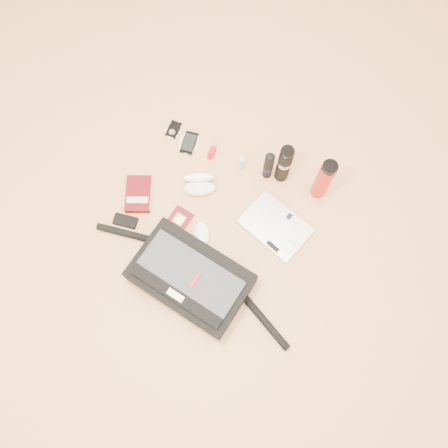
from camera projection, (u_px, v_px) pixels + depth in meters
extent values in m
plane|color=tan|center=(210.00, 236.00, 2.09)|extent=(4.00, 4.00, 0.00)
cube|color=black|center=(191.00, 278.00, 1.97)|extent=(0.57, 0.43, 0.12)
cube|color=#2F3337|center=(188.00, 277.00, 1.90)|extent=(0.49, 0.32, 0.01)
cube|color=black|center=(176.00, 296.00, 1.87)|extent=(0.45, 0.15, 0.02)
cube|color=#F3ECC0|center=(176.00, 295.00, 1.87)|extent=(0.08, 0.05, 0.02)
cube|color=#C40205|center=(195.00, 281.00, 1.89)|extent=(0.03, 0.07, 0.02)
cylinder|color=black|center=(129.00, 234.00, 2.08)|extent=(0.32, 0.06, 0.03)
cylinder|color=black|center=(264.00, 320.00, 1.95)|extent=(0.29, 0.19, 0.03)
cube|color=black|center=(126.00, 221.00, 2.11)|extent=(0.12, 0.07, 0.02)
cube|color=#ABABAD|center=(275.00, 226.00, 2.10)|extent=(0.37, 0.32, 0.02)
cube|color=black|center=(289.00, 216.00, 2.10)|extent=(0.03, 0.04, 0.00)
cube|color=silver|center=(293.00, 242.00, 2.06)|extent=(0.06, 0.04, 0.01)
cube|color=white|center=(287.00, 248.00, 2.05)|extent=(0.05, 0.03, 0.01)
cube|color=black|center=(273.00, 246.00, 2.05)|extent=(0.07, 0.04, 0.01)
cube|color=#4C080B|center=(139.00, 194.00, 2.15)|extent=(0.18, 0.22, 0.03)
cube|color=beige|center=(151.00, 194.00, 2.15)|extent=(0.06, 0.17, 0.03)
cube|color=beige|center=(137.00, 200.00, 2.12)|extent=(0.11, 0.07, 0.00)
cube|color=#500B11|center=(178.00, 221.00, 2.12)|extent=(0.13, 0.16, 0.01)
cube|color=yellow|center=(179.00, 219.00, 2.12)|extent=(0.06, 0.06, 0.00)
ellipsoid|color=white|center=(202.00, 234.00, 2.08)|extent=(0.12, 0.14, 0.04)
ellipsoid|color=silver|center=(199.00, 188.00, 2.15)|extent=(0.18, 0.13, 0.05)
ellipsoid|color=white|center=(199.00, 177.00, 2.15)|extent=(0.18, 0.14, 0.09)
ellipsoid|color=black|center=(193.00, 188.00, 2.15)|extent=(0.05, 0.04, 0.01)
ellipsoid|color=black|center=(206.00, 188.00, 2.15)|extent=(0.05, 0.04, 0.01)
cylinder|color=black|center=(199.00, 188.00, 2.14)|extent=(0.02, 0.01, 0.00)
cube|color=black|center=(174.00, 129.00, 2.28)|extent=(0.06, 0.10, 0.01)
cylinder|color=#A6A6A9|center=(172.00, 132.00, 2.27)|extent=(0.03, 0.03, 0.00)
torus|color=silver|center=(174.00, 129.00, 2.28)|extent=(0.09, 0.09, 0.01)
cube|color=black|center=(189.00, 143.00, 2.25)|extent=(0.08, 0.13, 0.01)
cube|color=black|center=(189.00, 142.00, 2.24)|extent=(0.06, 0.10, 0.00)
torus|color=white|center=(189.00, 143.00, 2.25)|extent=(0.11, 0.11, 0.01)
cube|color=#9E1108|center=(212.00, 152.00, 2.23)|extent=(0.03, 0.05, 0.02)
cube|color=#C3000A|center=(210.00, 157.00, 2.22)|extent=(0.02, 0.02, 0.02)
cylinder|color=#ACACAF|center=(215.00, 146.00, 2.24)|extent=(0.02, 0.03, 0.02)
cylinder|color=#95B6CD|center=(242.00, 163.00, 2.17)|extent=(0.03, 0.03, 0.09)
cylinder|color=white|center=(242.00, 158.00, 2.12)|extent=(0.02, 0.02, 0.02)
cylinder|color=silver|center=(242.00, 157.00, 2.11)|extent=(0.01, 0.01, 0.01)
cylinder|color=black|center=(268.00, 166.00, 2.11)|extent=(0.05, 0.05, 0.19)
cylinder|color=black|center=(268.00, 168.00, 2.13)|extent=(0.05, 0.05, 0.04)
ellipsoid|color=black|center=(270.00, 157.00, 2.02)|extent=(0.05, 0.05, 0.02)
cylinder|color=black|center=(284.00, 165.00, 2.08)|extent=(0.07, 0.07, 0.24)
cylinder|color=#9E9FA1|center=(285.00, 162.00, 2.06)|extent=(0.07, 0.07, 0.03)
cylinder|color=black|center=(288.00, 152.00, 1.96)|extent=(0.07, 0.07, 0.02)
cylinder|color=#A91A15|center=(323.00, 181.00, 2.05)|extent=(0.09, 0.09, 0.26)
cylinder|color=black|center=(330.00, 167.00, 1.91)|extent=(0.08, 0.08, 0.03)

